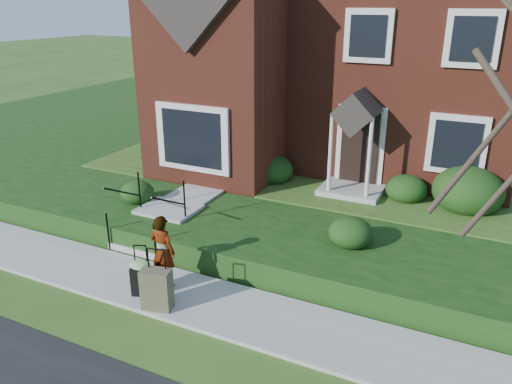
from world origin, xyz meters
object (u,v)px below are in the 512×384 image
Objects in this scene: woman at (163,251)px; front_steps at (158,222)px; suitcase_olive at (157,289)px; suitcase_black at (141,276)px.

front_steps is at bearing -47.29° from woman.
woman is at bearing 102.81° from suitcase_olive.
woman is at bearing 46.13° from suitcase_black.
front_steps reaches higher than suitcase_olive.
suitcase_black is at bearing -61.00° from front_steps.
front_steps is 2.99m from suitcase_olive.
suitcase_olive is (0.54, -0.25, -0.00)m from suitcase_black.
suitcase_black is (1.21, -2.18, 0.01)m from front_steps.
suitcase_olive is (0.35, -0.71, -0.36)m from woman.
suitcase_black is at bearing 70.42° from woman.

